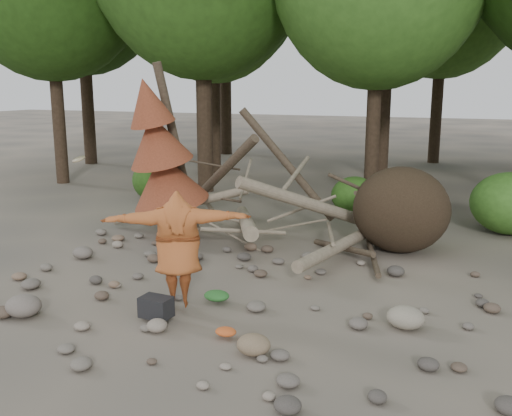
% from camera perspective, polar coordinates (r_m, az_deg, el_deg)
% --- Properties ---
extents(ground, '(120.00, 120.00, 0.00)m').
position_cam_1_polar(ground, '(10.41, -3.87, -9.14)').
color(ground, '#514C44').
rests_on(ground, ground).
extents(deadfall_pile, '(8.55, 5.24, 3.30)m').
position_cam_1_polar(deadfall_pile, '(13.45, 11.80, -0.19)').
color(deadfall_pile, '#332619').
rests_on(deadfall_pile, ground).
extents(dead_conifer, '(2.06, 2.16, 4.35)m').
position_cam_1_polar(dead_conifer, '(14.24, -9.50, 5.33)').
color(dead_conifer, '#4C3F30').
rests_on(dead_conifer, ground).
extents(bush_left, '(1.80, 1.80, 1.44)m').
position_cam_1_polar(bush_left, '(18.90, -9.57, 2.76)').
color(bush_left, '#275015').
rests_on(bush_left, ground).
extents(bush_mid, '(1.40, 1.40, 1.12)m').
position_cam_1_polar(bush_mid, '(17.18, 9.84, 1.25)').
color(bush_mid, '#33651D').
rests_on(bush_mid, ground).
extents(bush_right, '(2.00, 2.00, 1.60)m').
position_cam_1_polar(bush_right, '(16.02, 24.10, 0.43)').
color(bush_right, '#3F7825').
rests_on(bush_right, ground).
extents(frisbee_thrower, '(3.50, 1.72, 2.46)m').
position_cam_1_polar(frisbee_thrower, '(9.70, -7.83, -4.08)').
color(frisbee_thrower, '#AC5526').
rests_on(frisbee_thrower, ground).
extents(backpack, '(0.53, 0.37, 0.34)m').
position_cam_1_polar(backpack, '(9.62, -9.95, -10.05)').
color(backpack, black).
rests_on(backpack, ground).
extents(cloth_green, '(0.46, 0.38, 0.17)m').
position_cam_1_polar(cloth_green, '(10.24, -3.95, -9.00)').
color(cloth_green, '#2A6829').
rests_on(cloth_green, ground).
extents(cloth_orange, '(0.33, 0.27, 0.12)m').
position_cam_1_polar(cloth_orange, '(8.91, -3.03, -12.54)').
color(cloth_orange, '#C45221').
rests_on(cloth_orange, ground).
extents(boulder_front_left, '(0.61, 0.55, 0.37)m').
position_cam_1_polar(boulder_front_left, '(10.38, -22.23, -9.04)').
color(boulder_front_left, slate).
rests_on(boulder_front_left, ground).
extents(boulder_front_right, '(0.50, 0.45, 0.30)m').
position_cam_1_polar(boulder_front_right, '(8.38, -0.25, -13.50)').
color(boulder_front_right, '#816B51').
rests_on(boulder_front_right, ground).
extents(boulder_mid_right, '(0.60, 0.54, 0.36)m').
position_cam_1_polar(boulder_mid_right, '(9.49, 14.73, -10.54)').
color(boulder_mid_right, gray).
rests_on(boulder_mid_right, ground).
extents(boulder_mid_left, '(0.46, 0.41, 0.28)m').
position_cam_1_polar(boulder_mid_left, '(13.25, -16.93, -4.29)').
color(boulder_mid_left, '#6A6159').
rests_on(boulder_mid_left, ground).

